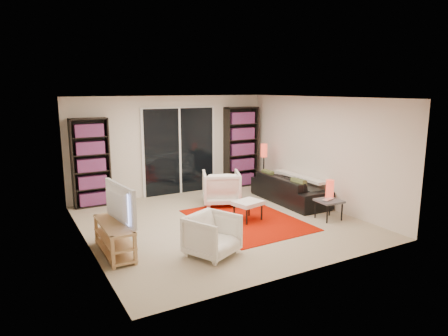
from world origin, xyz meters
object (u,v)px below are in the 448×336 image
Objects in this scene: ottoman at (248,204)px; bookshelf_right at (241,147)px; armchair_back at (221,188)px; armchair_front at (212,235)px; sofa at (290,189)px; tv_stand at (114,238)px; bookshelf_left at (91,163)px; floor_lamp at (264,156)px; side_table at (329,202)px.

bookshelf_right is at bearing 61.27° from ottoman.
armchair_back is (-1.29, -1.26, -0.67)m from bookshelf_right.
armchair_back is 1.28m from ottoman.
armchair_front reaches higher than ottoman.
armchair_front is (-2.95, -1.82, 0.02)m from sofa.
ottoman is at bearing 109.36° from armchair_back.
armchair_front is at bearing -31.69° from tv_stand.
bookshelf_left is 1.61× the size of floor_lamp.
bookshelf_right is at bearing 27.72° from armchair_front.
tv_stand reaches higher than side_table.
side_table is (4.15, -0.39, 0.09)m from tv_stand.
ottoman is at bearing 153.75° from side_table.
bookshelf_left reaches higher than ottoman.
armchair_front is at bearing 122.85° from sofa.
bookshelf_left is 2.72× the size of armchair_front.
tv_stand is (-0.24, -2.86, -0.71)m from bookshelf_left.
tv_stand is 1.68× the size of armchair_front.
armchair_front is at bearing -73.65° from bookshelf_left.
tv_stand is 4.82m from floor_lamp.
floor_lamp is (1.49, 0.49, 0.53)m from armchair_back.
bookshelf_right reaches higher than armchair_front.
bookshelf_left reaches higher than floor_lamp.
armchair_front is 1.79m from ottoman.
sofa is 3.47m from armchair_front.
sofa is at bearing 85.00° from side_table.
bookshelf_left is 3.17× the size of ottoman.
tv_stand reaches higher than ottoman.
ottoman is (1.39, 1.14, 0.02)m from armchair_front.
floor_lamp reaches higher than side_table.
tv_stand is at bearing -145.05° from bookshelf_right.
armchair_front is (1.32, -0.81, 0.06)m from tv_stand.
armchair_back is at bearing 85.62° from ottoman.
tv_stand is 2.49× the size of side_table.
armchair_front reaches higher than sofa.
ottoman is at bearing 114.68° from sofa.
bookshelf_right is 1.73× the size of floor_lamp.
armchair_front is at bearing -171.48° from side_table.
ottoman and side_table have the same top height.
tv_stand is at bearing 123.11° from armchair_front.
bookshelf_right is 1.01× the size of sofa.
bookshelf_left is at bearing 169.26° from floor_lamp.
armchair_back is 1.72× the size of side_table.
side_table is (0.06, -3.25, -0.70)m from bookshelf_right.
armchair_front reaches higher than side_table.
ottoman is at bearing 6.87° from tv_stand.
armchair_back is at bearing -161.71° from floor_lamp.
bookshelf_left is 3.88m from armchair_front.
sofa is 1.59m from armchair_back.
tv_stand is 3.22m from armchair_back.
bookshelf_left is 2.34× the size of armchair_back.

